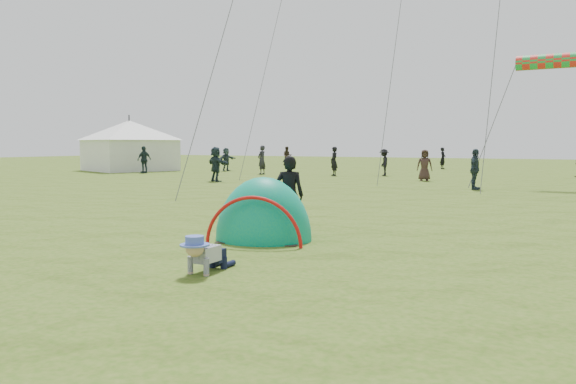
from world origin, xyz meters
The scene contains 15 objects.
ground centered at (0.00, 0.00, 0.00)m, with size 140.00×140.00×0.00m, color #2F570F.
crawling_toddler centered at (-0.49, -0.20, 0.29)m, with size 0.54×0.77×0.59m, color black, non-canonical shape.
popup_tent centered at (-1.23, 2.65, 0.00)m, with size 1.91×1.58×2.48m, color #007F7E.
standing_adult centered at (-1.13, 3.51, 0.82)m, with size 0.60×0.39×1.64m, color black.
event_marquee centered at (-24.79, 22.61, 1.90)m, with size 5.53×5.53×3.80m, color white, non-canonical shape.
crowd_person_0 centered at (-6.06, 36.11, 0.81)m, with size 0.59×0.39×1.62m, color black.
crowd_person_1 centered at (-20.28, 37.36, 0.83)m, with size 0.81×0.63×1.66m, color #372B21.
crowd_person_5 centered at (-12.40, 16.10, 0.87)m, with size 1.62×0.52×1.75m, color #203038.
crowd_person_6 centered at (-9.40, 23.71, 0.86)m, with size 0.63×0.41×1.73m, color black.
crowd_person_8 centered at (-21.36, 20.44, 0.87)m, with size 1.02×0.43×1.75m, color #1E2E33.
crowd_person_9 centered at (-6.84, 25.23, 0.79)m, with size 1.03×0.59×1.59m, color black.
crowd_person_10 centered at (-3.41, 21.73, 0.80)m, with size 0.78×0.51×1.60m, color #372521.
crowd_person_11 centered at (-18.37, 25.32, 0.81)m, with size 1.51×0.48×1.62m, color #2C3A42.
crowd_person_12 centered at (-14.05, 23.07, 0.90)m, with size 0.65×0.43×1.79m, color #24242B.
crowd_person_14 centered at (-0.07, 17.27, 0.84)m, with size 0.99×0.41×1.68m, color #26353F.
Camera 1 is at (4.53, -6.62, 1.88)m, focal length 35.00 mm.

